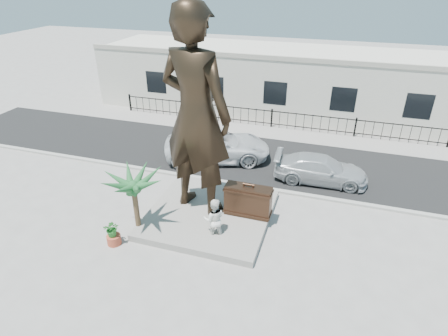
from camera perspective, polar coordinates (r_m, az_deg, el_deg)
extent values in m
plane|color=#9E9991|center=(15.57, -2.28, -10.84)|extent=(100.00, 100.00, 0.00)
cube|color=black|center=(22.08, 4.74, 1.81)|extent=(40.00, 7.00, 0.01)
cube|color=#A5A399|center=(19.06, 2.28, -2.53)|extent=(40.00, 0.25, 0.12)
cube|color=#9E9991|center=(25.65, 6.83, 5.62)|extent=(40.00, 2.50, 0.02)
cube|color=gray|center=(16.74, -2.17, -7.02)|extent=(5.20, 5.20, 0.30)
cube|color=black|center=(26.16, 7.26, 7.45)|extent=(22.00, 0.10, 1.20)
cube|color=silver|center=(29.62, 9.08, 13.07)|extent=(28.00, 7.00, 4.40)
imported|color=black|center=(15.08, -4.31, 8.08)|extent=(3.57, 2.78, 8.66)
cube|color=#362216|center=(16.10, 3.68, -5.01)|extent=(1.99, 0.64, 1.40)
imported|color=white|center=(15.12, -1.53, -7.80)|extent=(1.07, 0.94, 1.83)
imported|color=silver|center=(21.36, -0.99, 3.42)|extent=(6.48, 4.50, 1.64)
imported|color=#AEB1B3|center=(19.77, 14.52, -0.18)|extent=(4.80, 2.14, 1.37)
imported|color=orange|center=(26.89, -4.72, 8.98)|extent=(1.34, 0.95, 1.88)
cylinder|color=#B1462E|center=(15.87, -16.42, -10.42)|extent=(0.56, 0.56, 0.40)
imported|color=#236E26|center=(15.55, -16.69, -8.85)|extent=(0.76, 0.72, 0.69)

